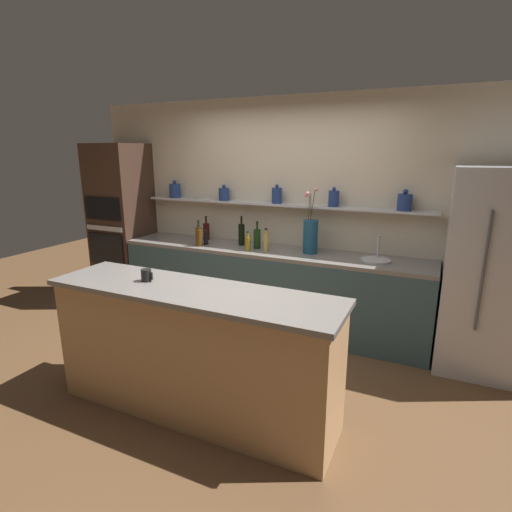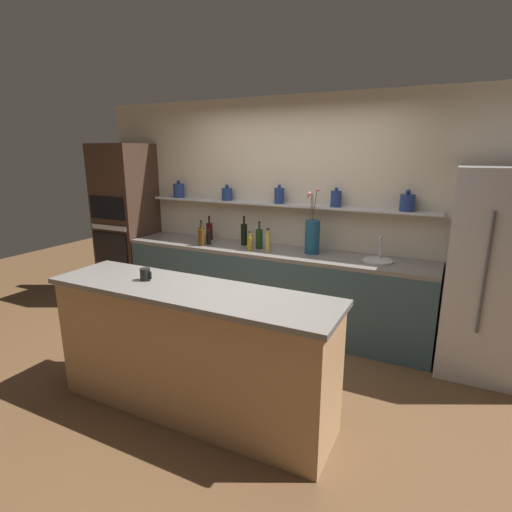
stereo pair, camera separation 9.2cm
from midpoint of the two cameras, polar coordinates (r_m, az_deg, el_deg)
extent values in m
plane|color=brown|center=(3.80, -4.94, -17.05)|extent=(12.00, 12.00, 0.00)
cube|color=beige|center=(4.73, 4.40, 6.19)|extent=(5.20, 0.10, 2.60)
cube|color=#B7B7BC|center=(4.64, 2.33, 7.39)|extent=(3.48, 0.18, 0.02)
cylinder|color=navy|center=(5.32, -12.00, 9.10)|extent=(0.14, 0.14, 0.18)
sphere|color=navy|center=(5.31, -12.07, 10.30)|extent=(0.05, 0.05, 0.05)
cylinder|color=navy|center=(4.92, -5.13, 8.78)|extent=(0.13, 0.13, 0.15)
sphere|color=navy|center=(4.91, -5.15, 9.90)|extent=(0.04, 0.04, 0.04)
cylinder|color=navy|center=(4.61, 2.41, 8.61)|extent=(0.11, 0.11, 0.18)
sphere|color=navy|center=(4.60, 2.42, 9.95)|extent=(0.04, 0.04, 0.04)
cylinder|color=navy|center=(4.40, 10.45, 8.06)|extent=(0.11, 0.11, 0.17)
sphere|color=navy|center=(4.39, 10.51, 9.42)|extent=(0.04, 0.04, 0.04)
cylinder|color=navy|center=(4.28, 19.89, 7.21)|extent=(0.15, 0.15, 0.16)
sphere|color=navy|center=(4.27, 20.01, 8.64)|extent=(0.05, 0.05, 0.05)
cube|color=#334C56|center=(4.66, 1.16, -4.80)|extent=(3.58, 0.62, 0.88)
cube|color=slate|center=(4.53, 1.19, 0.69)|extent=(3.58, 0.62, 0.04)
cube|color=tan|center=(3.19, -9.71, -13.67)|extent=(2.22, 0.55, 0.98)
cube|color=slate|center=(2.99, -10.12, -5.01)|extent=(2.28, 0.61, 0.04)
cube|color=#B7B7BC|center=(4.15, 30.93, -2.21)|extent=(0.92, 0.70, 1.87)
cylinder|color=#4C4C51|center=(3.76, 29.12, -2.08)|extent=(0.02, 0.02, 1.03)
cube|color=#3D281E|center=(5.69, -18.99, 4.30)|extent=(0.66, 0.62, 2.10)
cube|color=black|center=(5.52, -21.05, 0.96)|extent=(0.56, 0.02, 0.40)
cube|color=black|center=(5.43, -21.55, 6.30)|extent=(0.56, 0.02, 0.28)
cube|color=#B7B7BC|center=(5.47, -21.31, 3.71)|extent=(0.58, 0.02, 0.06)
cylinder|color=navy|center=(4.36, 7.18, 2.75)|extent=(0.16, 0.16, 0.36)
cylinder|color=#4C3319|center=(4.31, 6.99, 6.83)|extent=(0.01, 0.04, 0.26)
sphere|color=pink|center=(4.30, 6.51, 8.58)|extent=(0.04, 0.04, 0.04)
cylinder|color=#4C3319|center=(4.31, 7.23, 6.97)|extent=(0.02, 0.02, 0.28)
sphere|color=pink|center=(4.28, 6.79, 8.85)|extent=(0.05, 0.05, 0.05)
cylinder|color=#4C3319|center=(4.32, 7.51, 7.25)|extent=(0.05, 0.03, 0.32)
sphere|color=pink|center=(4.33, 7.97, 9.41)|extent=(0.04, 0.04, 0.04)
cylinder|color=#B7B7BC|center=(4.21, 16.15, -0.58)|extent=(0.30, 0.30, 0.02)
cylinder|color=#B7B7BC|center=(4.28, 16.50, 1.33)|extent=(0.02, 0.02, 0.22)
cylinder|color=#B7B7BC|center=(4.20, 16.48, 2.62)|extent=(0.02, 0.12, 0.02)
cylinder|color=#4C2D0C|center=(4.73, -8.72, 2.57)|extent=(0.07, 0.07, 0.19)
cylinder|color=#4C2D0C|center=(4.71, -8.78, 4.00)|extent=(0.03, 0.03, 0.04)
cylinder|color=black|center=(4.70, -8.79, 4.35)|extent=(0.03, 0.03, 0.01)
cylinder|color=tan|center=(4.42, 0.84, 1.93)|extent=(0.06, 0.06, 0.20)
cylinder|color=tan|center=(4.39, 0.84, 3.49)|extent=(0.03, 0.03, 0.04)
cylinder|color=black|center=(4.38, 0.84, 3.87)|extent=(0.03, 0.03, 0.01)
cylinder|color=black|center=(4.72, -2.63, 3.07)|extent=(0.07, 0.07, 0.25)
cylinder|color=black|center=(4.69, -2.66, 5.06)|extent=(0.02, 0.02, 0.08)
cylinder|color=black|center=(4.68, -2.66, 5.62)|extent=(0.03, 0.03, 0.01)
cylinder|color=black|center=(4.80, -7.72, 2.38)|extent=(0.06, 0.06, 0.13)
cylinder|color=black|center=(4.78, -7.75, 3.33)|extent=(0.03, 0.03, 0.04)
cylinder|color=black|center=(4.77, -7.76, 3.62)|extent=(0.03, 0.03, 0.01)
cylinder|color=#380C0C|center=(5.06, -7.62, 3.47)|extent=(0.08, 0.08, 0.21)
cylinder|color=#380C0C|center=(5.03, -7.67, 5.07)|extent=(0.02, 0.02, 0.08)
cylinder|color=black|center=(5.02, -7.69, 5.60)|extent=(0.03, 0.03, 0.01)
cylinder|color=olive|center=(4.46, -1.77, 1.74)|extent=(0.06, 0.06, 0.16)
cylinder|color=olive|center=(4.43, -1.78, 3.04)|extent=(0.03, 0.03, 0.05)
cylinder|color=black|center=(4.43, -1.78, 3.45)|extent=(0.03, 0.03, 0.01)
cylinder|color=#193814|center=(4.81, -8.73, 2.81)|extent=(0.07, 0.07, 0.20)
cylinder|color=#193814|center=(4.79, -8.79, 4.44)|extent=(0.02, 0.02, 0.08)
cylinder|color=black|center=(4.78, -8.81, 4.99)|extent=(0.03, 0.03, 0.01)
cylinder|color=#193814|center=(4.56, -0.42, 2.45)|extent=(0.08, 0.08, 0.22)
cylinder|color=#193814|center=(4.53, -0.42, 4.31)|extent=(0.02, 0.02, 0.08)
cylinder|color=black|center=(4.52, -0.43, 4.89)|extent=(0.03, 0.03, 0.01)
cylinder|color=black|center=(3.22, -16.20, -2.65)|extent=(0.08, 0.08, 0.10)
cube|color=black|center=(3.19, -15.52, -2.77)|extent=(0.02, 0.01, 0.06)
camera|label=1|loc=(0.05, -90.73, -0.19)|focal=28.00mm
camera|label=2|loc=(0.05, 89.27, 0.19)|focal=28.00mm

